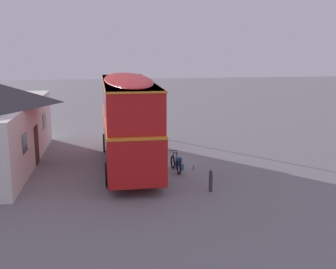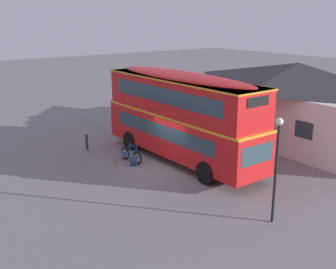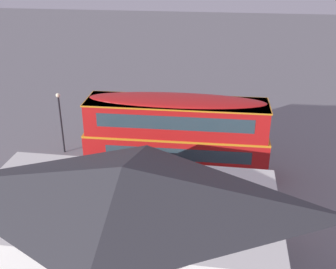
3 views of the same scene
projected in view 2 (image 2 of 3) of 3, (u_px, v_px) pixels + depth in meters
ground_plane at (166, 168)px, 21.44m from camera, size 120.00×120.00×0.00m
double_decker_bus at (181, 113)px, 21.94m from camera, size 10.62×2.72×4.79m
touring_bicycle at (130, 155)px, 22.37m from camera, size 1.72×0.60×1.03m
backpack_on_ground at (133, 160)px, 21.74m from camera, size 0.33×0.37×0.59m
water_bottle_red_squeeze at (116, 163)px, 21.87m from camera, size 0.08×0.08×0.24m
pub_building at (296, 101)px, 25.79m from camera, size 12.87×7.22×4.87m
street_lamp at (277, 158)px, 15.19m from camera, size 0.28×0.28×4.12m
kerb_bollard at (87, 142)px, 24.25m from camera, size 0.16×0.16×0.97m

